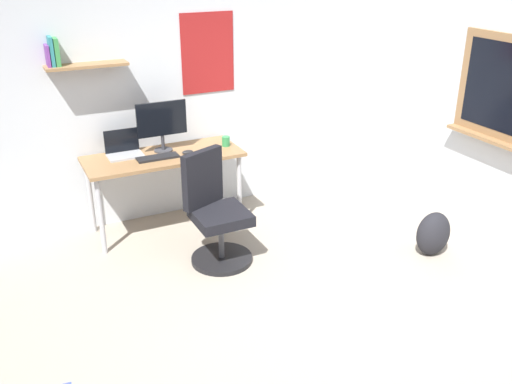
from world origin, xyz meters
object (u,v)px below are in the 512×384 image
at_px(coffee_mug, 226,141).
at_px(keyboard, 158,157).
at_px(office_chair, 215,216).
at_px(computer_mouse, 188,152).
at_px(backpack, 433,234).
at_px(monitor_primary, 162,123).
at_px(desk, 164,163).
at_px(laptop, 124,150).

bearing_deg(coffee_mug, keyboard, -175.79).
height_order(office_chair, computer_mouse, office_chair).
bearing_deg(backpack, coffee_mug, 131.54).
relative_size(monitor_primary, computer_mouse, 4.46).
xyz_separation_m(desk, keyboard, (-0.07, -0.07, 0.09)).
xyz_separation_m(keyboard, coffee_mug, (0.68, 0.05, 0.04)).
bearing_deg(office_chair, computer_mouse, 88.89).
bearing_deg(keyboard, laptop, 139.35).
height_order(monitor_primary, computer_mouse, monitor_primary).
relative_size(office_chair, laptop, 3.06).
xyz_separation_m(monitor_primary, keyboard, (-0.11, -0.16, -0.26)).
relative_size(monitor_primary, backpack, 1.17).
distance_m(computer_mouse, backpack, 2.28).
relative_size(laptop, keyboard, 0.84).
height_order(office_chair, monitor_primary, monitor_primary).
bearing_deg(computer_mouse, laptop, 158.03).
distance_m(keyboard, coffee_mug, 0.68).
xyz_separation_m(laptop, monitor_primary, (0.35, -0.05, 0.22)).
xyz_separation_m(office_chair, coffee_mug, (0.41, 0.72, 0.37)).
bearing_deg(computer_mouse, desk, 160.94).
bearing_deg(backpack, office_chair, 156.47).
distance_m(monitor_primary, backpack, 2.58).
height_order(office_chair, keyboard, office_chair).
distance_m(computer_mouse, coffee_mug, 0.40).
bearing_deg(keyboard, computer_mouse, 0.00).
height_order(laptop, keyboard, laptop).
relative_size(office_chair, coffee_mug, 10.33).
height_order(desk, monitor_primary, monitor_primary).
distance_m(desk, laptop, 0.37).
relative_size(desk, keyboard, 3.83).
height_order(laptop, monitor_primary, monitor_primary).
bearing_deg(coffee_mug, desk, 177.91).
bearing_deg(laptop, keyboard, -40.65).
xyz_separation_m(laptop, keyboard, (0.25, -0.21, -0.04)).
height_order(desk, backpack, desk).
height_order(desk, keyboard, keyboard).
relative_size(office_chair, backpack, 2.40).
distance_m(office_chair, laptop, 1.09).
distance_m(laptop, backpack, 2.83).
height_order(laptop, coffee_mug, laptop).
xyz_separation_m(desk, laptop, (-0.32, 0.14, 0.13)).
xyz_separation_m(laptop, coffee_mug, (0.93, -0.16, -0.01)).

